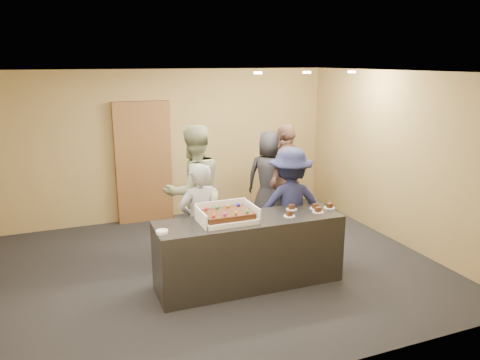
{
  "coord_description": "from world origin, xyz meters",
  "views": [
    {
      "loc": [
        -2.0,
        -5.78,
        2.85
      ],
      "look_at": [
        0.32,
        0.0,
        1.25
      ],
      "focal_mm": 35.0,
      "sensor_mm": 36.0,
      "label": 1
    }
  ],
  "objects": [
    {
      "name": "room",
      "position": [
        0.0,
        0.0,
        1.35
      ],
      "size": [
        6.04,
        6.0,
        2.7
      ],
      "color": "black",
      "rests_on": "ground"
    },
    {
      "name": "serving_counter",
      "position": [
        0.2,
        -0.62,
        0.45
      ],
      "size": [
        2.41,
        0.75,
        0.9
      ],
      "primitive_type": "cube",
      "rotation": [
        0.0,
        0.0,
        -0.02
      ],
      "color": "black",
      "rests_on": "floor"
    },
    {
      "name": "storage_cabinet",
      "position": [
        -0.56,
        2.41,
        1.08
      ],
      "size": [
        0.98,
        0.15,
        2.16
      ],
      "primitive_type": "cube",
      "color": "brown",
      "rests_on": "floor"
    },
    {
      "name": "cake_box",
      "position": [
        -0.1,
        -0.59,
        0.95
      ],
      "size": [
        0.71,
        0.49,
        0.21
      ],
      "color": "white",
      "rests_on": "serving_counter"
    },
    {
      "name": "sheet_cake",
      "position": [
        -0.1,
        -0.62,
        1.0
      ],
      "size": [
        0.6,
        0.42,
        0.12
      ],
      "color": "#391F0D",
      "rests_on": "cake_box"
    },
    {
      "name": "plate_stack",
      "position": [
        -0.94,
        -0.71,
        0.92
      ],
      "size": [
        0.14,
        0.14,
        0.04
      ],
      "primitive_type": "cylinder",
      "color": "white",
      "rests_on": "serving_counter"
    },
    {
      "name": "slice_a",
      "position": [
        0.72,
        -0.72,
        0.92
      ],
      "size": [
        0.15,
        0.15,
        0.07
      ],
      "color": "white",
      "rests_on": "serving_counter"
    },
    {
      "name": "slice_b",
      "position": [
        0.88,
        -0.48,
        0.92
      ],
      "size": [
        0.15,
        0.15,
        0.07
      ],
      "color": "white",
      "rests_on": "serving_counter"
    },
    {
      "name": "slice_c",
      "position": [
        1.14,
        -0.71,
        0.92
      ],
      "size": [
        0.15,
        0.15,
        0.07
      ],
      "color": "white",
      "rests_on": "serving_counter"
    },
    {
      "name": "slice_d",
      "position": [
        1.19,
        -0.57,
        0.92
      ],
      "size": [
        0.15,
        0.15,
        0.07
      ],
      "color": "white",
      "rests_on": "serving_counter"
    },
    {
      "name": "slice_e",
      "position": [
        1.38,
        -0.62,
        0.92
      ],
      "size": [
        0.15,
        0.15,
        0.07
      ],
      "color": "white",
      "rests_on": "serving_counter"
    },
    {
      "name": "person_server_grey",
      "position": [
        -0.33,
        -0.17,
        0.78
      ],
      "size": [
        0.63,
        0.48,
        1.57
      ],
      "primitive_type": "imported",
      "rotation": [
        0.0,
        0.0,
        3.34
      ],
      "color": "gray",
      "rests_on": "floor"
    },
    {
      "name": "person_sage_man",
      "position": [
        -0.16,
        0.62,
        0.98
      ],
      "size": [
        1.08,
        0.92,
        1.96
      ],
      "primitive_type": "imported",
      "rotation": [
        0.0,
        0.0,
        3.35
      ],
      "color": "gray",
      "rests_on": "floor"
    },
    {
      "name": "person_navy_man",
      "position": [
        1.02,
        -0.17,
        0.84
      ],
      "size": [
        1.2,
        0.85,
        1.68
      ],
      "primitive_type": "imported",
      "rotation": [
        0.0,
        0.0,
        2.92
      ],
      "color": "#1B1F43",
      "rests_on": "floor"
    },
    {
      "name": "person_brown_extra",
      "position": [
        1.58,
        1.03,
        0.92
      ],
      "size": [
        1.13,
        1.01,
        1.84
      ],
      "primitive_type": "imported",
      "rotation": [
        0.0,
        0.0,
        3.78
      ],
      "color": "brown",
      "rests_on": "floor"
    },
    {
      "name": "person_dark_suit",
      "position": [
        1.43,
        1.36,
        0.84
      ],
      "size": [
        0.98,
        0.94,
        1.69
      ],
      "primitive_type": "imported",
      "rotation": [
        0.0,
        0.0,
        2.45
      ],
      "color": "#232328",
      "rests_on": "floor"
    },
    {
      "name": "ceiling_spotlights",
      "position": [
        1.6,
        0.5,
        2.67
      ],
      "size": [
        1.72,
        0.12,
        0.03
      ],
      "color": "#FFEAC6",
      "rests_on": "ceiling"
    }
  ]
}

